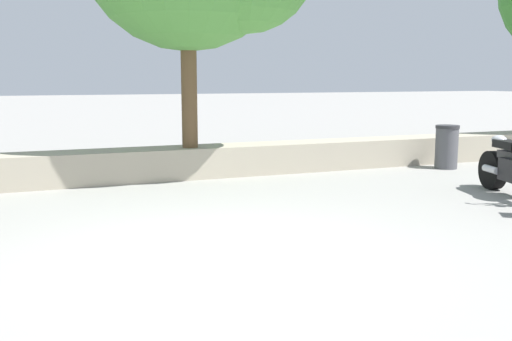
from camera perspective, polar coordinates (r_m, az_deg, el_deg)
name	(u,v)px	position (r m, az deg, el deg)	size (l,w,h in m)	color
ground_plane	(220,256)	(6.06, -3.53, -8.21)	(120.00, 120.00, 0.00)	gray
stone_wall	(132,165)	(10.57, -11.89, 0.51)	(36.00, 0.80, 0.55)	#A89E89
trash_bin	(447,147)	(12.34, 17.86, 2.19)	(0.46, 0.46, 0.86)	#4C4C51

